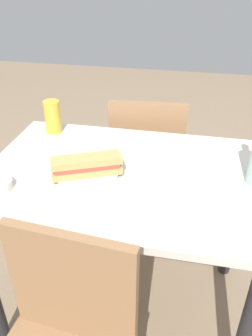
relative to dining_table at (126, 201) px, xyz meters
The scene contains 8 objects.
ground_plane 0.63m from the dining_table, ahead, with size 8.00×8.00×0.00m, color #8C755B.
dining_table is the anchor object (origin of this frame).
chair_far 0.58m from the dining_table, 89.46° to the left, with size 0.42×0.42×0.86m.
plate_near 0.20m from the dining_table, 156.69° to the right, with size 0.22×0.22×0.01m, color silver.
baguette_sandwich_near 0.23m from the dining_table, 156.69° to the right, with size 0.26×0.17×0.07m.
knife_near 0.22m from the dining_table, behind, with size 0.15×0.12×0.01m.
beer_glass 0.52m from the dining_table, 144.70° to the left, with size 0.07×0.07×0.15m, color gold.
paper_napkin 0.45m from the dining_table, 25.51° to the right, with size 0.14×0.14×0.00m, color white.
Camera 1 is at (0.22, -1.07, 1.46)m, focal length 37.00 mm.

